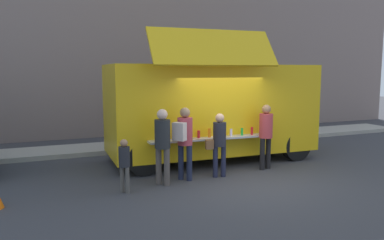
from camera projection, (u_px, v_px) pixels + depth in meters
The scene contains 10 objects.
ground_plane at pixel (242, 180), 9.32m from camera, with size 60.00×60.00×0.00m, color #38383D.
curb_strip at pixel (67, 151), 12.38m from camera, with size 28.00×1.60×0.15m, color #9E998E.
building_behind at pixel (79, 13), 15.70m from camera, with size 32.00×2.40×10.13m, color gray.
food_truck_main at pixel (212, 108), 11.33m from camera, with size 6.15×3.18×3.75m.
trash_bin at pixel (269, 127), 14.98m from camera, with size 0.60×0.60×0.94m, color #2D5D39.
customer_front_ordering at pixel (219, 140), 9.52m from camera, with size 0.53×0.33×1.62m.
customer_mid_with_backpack at pixel (184, 136), 9.19m from camera, with size 0.57×0.54×1.80m.
customer_rear_waiting at pixel (162, 140), 8.82m from camera, with size 0.37×0.37×1.80m.
customer_extra_browsing at pixel (266, 131), 10.27m from camera, with size 0.37×0.36×1.78m.
child_near_queue at pixel (124, 161), 8.28m from camera, with size 0.24×0.24×1.20m.
Camera 1 is at (-4.64, -7.88, 2.66)m, focal length 35.44 mm.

